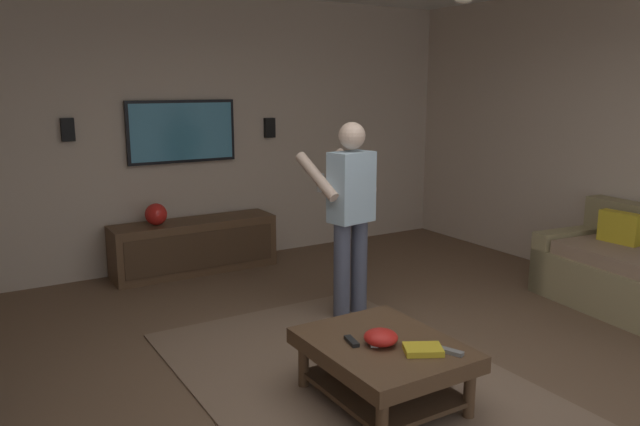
{
  "coord_description": "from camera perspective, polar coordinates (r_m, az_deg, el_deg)",
  "views": [
    {
      "loc": [
        -2.99,
        2.27,
        1.94
      ],
      "look_at": [
        0.68,
        0.03,
        1.04
      ],
      "focal_mm": 34.68,
      "sensor_mm": 36.0,
      "label": 1
    }
  ],
  "objects": [
    {
      "name": "bowl",
      "position": [
        3.8,
        5.64,
        -11.35
      ],
      "size": [
        0.21,
        0.21,
        0.09
      ],
      "primitive_type": "ellipsoid",
      "color": "red",
      "rests_on": "coffee_table"
    },
    {
      "name": "vase_round",
      "position": [
        6.4,
        -14.9,
        -0.11
      ],
      "size": [
        0.22,
        0.22,
        0.22
      ],
      "primitive_type": "sphere",
      "color": "red",
      "rests_on": "media_console"
    },
    {
      "name": "book",
      "position": [
        3.74,
        9.43,
        -12.34
      ],
      "size": [
        0.25,
        0.27,
        0.04
      ],
      "primitive_type": "cube",
      "rotation": [
        0.0,
        0.0,
        4.22
      ],
      "color": "gold",
      "rests_on": "coffee_table"
    },
    {
      "name": "coffee_table",
      "position": [
        3.9,
        5.82,
        -13.12
      ],
      "size": [
        1.0,
        0.8,
        0.4
      ],
      "color": "#513823",
      "rests_on": "ground"
    },
    {
      "name": "remote_grey",
      "position": [
        3.76,
        11.97,
        -12.4
      ],
      "size": [
        0.16,
        0.1,
        0.02
      ],
      "primitive_type": "cube",
      "rotation": [
        0.0,
        0.0,
        3.53
      ],
      "color": "slate",
      "rests_on": "coffee_table"
    },
    {
      "name": "wall_speaker_left",
      "position": [
        7.05,
        -4.67,
        7.85
      ],
      "size": [
        0.06,
        0.12,
        0.22
      ],
      "primitive_type": "cube",
      "color": "black"
    },
    {
      "name": "wall_back_tv",
      "position": [
        6.78,
        -11.83,
        7.3
      ],
      "size": [
        0.1,
        6.66,
        2.87
      ],
      "primitive_type": "cube",
      "color": "#BCA893",
      "rests_on": "ground"
    },
    {
      "name": "ground_plane",
      "position": [
        4.22,
        5.37,
        -15.57
      ],
      "size": [
        7.99,
        7.99,
        0.0
      ],
      "primitive_type": "plane",
      "color": "brown"
    },
    {
      "name": "person_standing",
      "position": [
        5.11,
        2.76,
        0.47
      ],
      "size": [
        0.6,
        0.6,
        1.64
      ],
      "rotation": [
        0.0,
        0.0,
        0.17
      ],
      "color": "#4C5166",
      "rests_on": "ground"
    },
    {
      "name": "remote_white",
      "position": [
        3.83,
        5.0,
        -11.68
      ],
      "size": [
        0.15,
        0.12,
        0.02
      ],
      "primitive_type": "cube",
      "rotation": [
        0.0,
        0.0,
        5.69
      ],
      "color": "white",
      "rests_on": "coffee_table"
    },
    {
      "name": "tv",
      "position": [
        6.64,
        -12.63,
        7.35
      ],
      "size": [
        0.05,
        1.15,
        0.65
      ],
      "rotation": [
        0.0,
        0.0,
        3.14
      ],
      "color": "black"
    },
    {
      "name": "wall_speaker_right",
      "position": [
        6.38,
        -22.26,
        7.13
      ],
      "size": [
        0.06,
        0.12,
        0.22
      ],
      "primitive_type": "cube",
      "color": "black"
    },
    {
      "name": "media_console",
      "position": [
        6.61,
        -11.49,
        -3.0
      ],
      "size": [
        0.45,
        1.7,
        0.55
      ],
      "rotation": [
        0.0,
        0.0,
        3.14
      ],
      "color": "#513823",
      "rests_on": "ground"
    },
    {
      "name": "area_rug",
      "position": [
        4.18,
        4.02,
        -15.77
      ],
      "size": [
        3.18,
        1.96,
        0.01
      ],
      "primitive_type": "cube",
      "color": "#7A604C",
      "rests_on": "ground"
    },
    {
      "name": "remote_black",
      "position": [
        3.82,
        2.93,
        -11.73
      ],
      "size": [
        0.16,
        0.07,
        0.02
      ],
      "primitive_type": "cube",
      "rotation": [
        0.0,
        0.0,
        6.08
      ],
      "color": "black",
      "rests_on": "coffee_table"
    }
  ]
}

